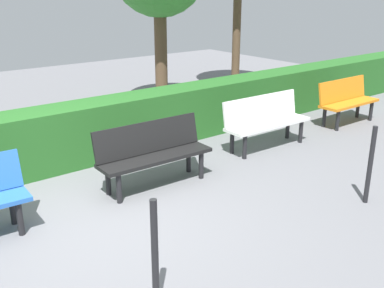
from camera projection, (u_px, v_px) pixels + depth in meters
name	position (u px, v px, depth m)	size (l,w,h in m)	color
ground_plane	(101.00, 222.00, 5.24)	(21.37, 21.37, 0.00)	slate
bench_orange	(347.00, 99.00, 8.86)	(1.41, 0.47, 0.86)	orange
bench_white	(265.00, 119.00, 7.53)	(1.63, 0.50, 0.86)	white
bench_black	(153.00, 151.00, 6.08)	(1.60, 0.51, 0.86)	black
hedge_row	(104.00, 129.00, 7.12)	(17.37, 0.65, 0.91)	#266023
railing_post_mid	(370.00, 165.00, 5.55)	(0.06, 0.06, 1.00)	black
railing_post_far	(155.00, 255.00, 3.71)	(0.06, 0.06, 1.00)	black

